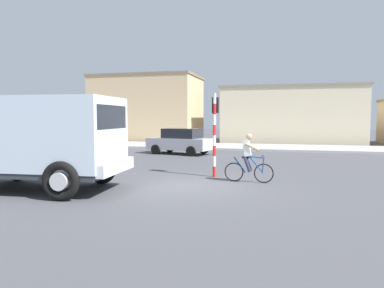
# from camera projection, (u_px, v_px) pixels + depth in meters

# --- Properties ---
(ground_plane) EXTENTS (120.00, 120.00, 0.00)m
(ground_plane) POSITION_uv_depth(u_px,v_px,m) (193.00, 185.00, 12.02)
(ground_plane) COLOR #4C4C51
(sidewalk_far) EXTENTS (80.00, 5.00, 0.16)m
(sidewalk_far) POSITION_uv_depth(u_px,v_px,m) (243.00, 147.00, 26.60)
(sidewalk_far) COLOR #ADADA8
(sidewalk_far) RESTS_ON ground
(truck_foreground) EXTENTS (5.58, 3.12, 2.90)m
(truck_foreground) POSITION_uv_depth(u_px,v_px,m) (35.00, 137.00, 11.14)
(truck_foreground) COLOR silver
(truck_foreground) RESTS_ON ground
(cyclist) EXTENTS (1.73, 0.50, 1.72)m
(cyclist) POSITION_uv_depth(u_px,v_px,m) (248.00, 158.00, 12.50)
(cyclist) COLOR black
(cyclist) RESTS_ON ground
(traffic_light_pole) EXTENTS (0.24, 0.43, 3.20)m
(traffic_light_pole) POSITION_uv_depth(u_px,v_px,m) (215.00, 123.00, 13.65)
(traffic_light_pole) COLOR red
(traffic_light_pole) RESTS_ON ground
(car_red_near) EXTENTS (4.29, 2.58, 1.60)m
(car_red_near) POSITION_uv_depth(u_px,v_px,m) (180.00, 141.00, 22.17)
(car_red_near) COLOR #B7B7BC
(car_red_near) RESTS_ON ground
(building_corner_left) EXTENTS (9.90, 6.38, 6.25)m
(building_corner_left) POSITION_uv_depth(u_px,v_px,m) (148.00, 109.00, 34.56)
(building_corner_left) COLOR #D1B284
(building_corner_left) RESTS_ON ground
(building_mid_block) EXTENTS (11.98, 7.68, 4.98)m
(building_mid_block) POSITION_uv_depth(u_px,v_px,m) (291.00, 115.00, 32.36)
(building_mid_block) COLOR beige
(building_mid_block) RESTS_ON ground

